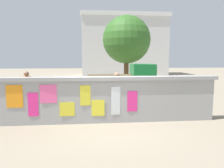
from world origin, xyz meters
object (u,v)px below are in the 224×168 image
Objects in this scene: auto_rickshaw_truck at (124,81)px; person_walking at (117,88)px; tree_roadside at (126,40)px; motorcycle at (168,99)px; bicycle_near at (54,94)px; person_bystander at (27,86)px.

auto_rickshaw_truck reaches higher than person_walking.
person_walking is at bearing -101.81° from tree_roadside.
person_walking is (-2.25, -0.30, 0.52)m from motorcycle.
auto_rickshaw_truck is at bearing 75.77° from person_walking.
auto_rickshaw_truck is at bearing 9.06° from bicycle_near.
person_bystander is at bearing -126.04° from tree_roadside.
tree_roadside reaches higher than motorcycle.
auto_rickshaw_truck is at bearing 116.72° from motorcycle.
person_walking is 9.29m from tree_roadside.
tree_roadside is at bearing 53.96° from person_bystander.
bicycle_near is 0.30× the size of tree_roadside.
person_bystander is at bearing 164.31° from person_walking.
person_bystander is (-3.75, 1.05, 0.00)m from person_walking.
person_walking reaches higher than bicycle_near.
person_bystander is (-4.56, -2.12, 0.09)m from auto_rickshaw_truck.
person_bystander is (-0.88, -1.53, 0.62)m from bicycle_near.
auto_rickshaw_truck is 2.25× the size of person_bystander.
bicycle_near is 3.92m from person_walking.
person_walking is at bearing -41.92° from bicycle_near.
person_bystander reaches higher than motorcycle.
tree_roadside is (-0.43, 8.43, 3.15)m from motorcycle.
auto_rickshaw_truck reaches higher than motorcycle.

